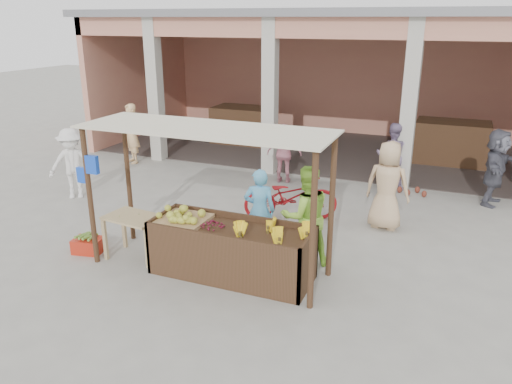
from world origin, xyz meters
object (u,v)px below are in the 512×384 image
at_px(red_crate, 88,245).
at_px(vendor_blue, 260,208).
at_px(vendor_green, 306,213).
at_px(side_table, 134,224).
at_px(motorcycle, 291,195).
at_px(fruit_stall, 232,253).

bearing_deg(red_crate, vendor_blue, 12.65).
xyz_separation_m(red_crate, vendor_green, (3.69, 1.05, 0.78)).
height_order(side_table, red_crate, side_table).
xyz_separation_m(vendor_green, motorcycle, (-0.85, 1.79, -0.39)).
xyz_separation_m(vendor_blue, vendor_green, (0.90, -0.20, 0.10)).
xyz_separation_m(fruit_stall, side_table, (-1.82, -0.05, 0.23)).
relative_size(side_table, motorcycle, 0.51).
bearing_deg(vendor_green, side_table, -15.28).
xyz_separation_m(side_table, vendor_blue, (1.89, 1.09, 0.18)).
xyz_separation_m(fruit_stall, vendor_blue, (0.06, 1.04, 0.41)).
bearing_deg(side_table, fruit_stall, 8.48).
relative_size(fruit_stall, motorcycle, 1.29).
height_order(red_crate, motorcycle, motorcycle).
bearing_deg(fruit_stall, motorcycle, 87.51).
bearing_deg(vendor_green, red_crate, -17.08).
xyz_separation_m(fruit_stall, red_crate, (-2.73, -0.21, -0.27)).
distance_m(red_crate, motorcycle, 4.04).
distance_m(red_crate, vendor_green, 3.92).
bearing_deg(fruit_stall, vendor_green, 41.13).
height_order(side_table, vendor_blue, vendor_blue).
bearing_deg(motorcycle, red_crate, 110.28).
bearing_deg(motorcycle, side_table, 119.39).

